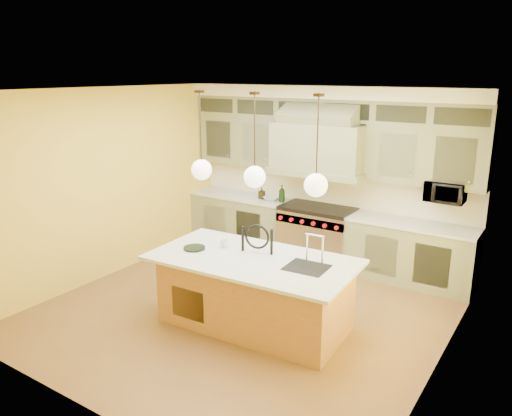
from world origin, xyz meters
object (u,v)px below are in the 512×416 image
Objects in this scene: counter_stool at (253,270)px; kitchen_island at (255,291)px; microwave at (445,192)px; range at (317,234)px.

kitchen_island is at bearing 14.33° from counter_stool.
kitchen_island is 1.99× the size of counter_stool.
counter_stool is at bearing -156.29° from kitchen_island.
range is at bearing -176.88° from microwave.
kitchen_island reaches higher than range.
range is 2.21× the size of microwave.
counter_stool is at bearing -82.79° from range.
kitchen_island reaches higher than counter_stool.
microwave reaches higher than range.
counter_stool is (0.30, -2.41, 0.26)m from range.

